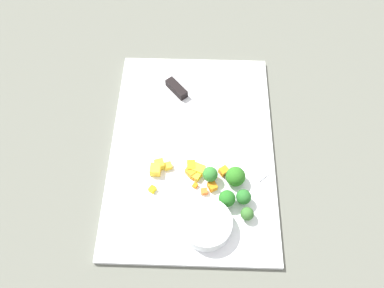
# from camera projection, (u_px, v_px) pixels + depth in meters

# --- Properties ---
(ground_plane) EXTENTS (4.00, 4.00, 0.00)m
(ground_plane) POSITION_uv_depth(u_px,v_px,m) (192.00, 149.00, 0.87)
(ground_plane) COLOR #626559
(cutting_board) EXTENTS (0.51, 0.35, 0.01)m
(cutting_board) POSITION_uv_depth(u_px,v_px,m) (192.00, 148.00, 0.86)
(cutting_board) COLOR white
(cutting_board) RESTS_ON ground_plane
(prep_bowl) EXTENTS (0.10, 0.10, 0.03)m
(prep_bowl) POSITION_uv_depth(u_px,v_px,m) (206.00, 224.00, 0.75)
(prep_bowl) COLOR white
(prep_bowl) RESTS_ON cutting_board
(chef_knife) EXTENTS (0.27, 0.23, 0.02)m
(chef_knife) POSITION_uv_depth(u_px,v_px,m) (197.00, 110.00, 0.90)
(chef_knife) COLOR silver
(chef_knife) RESTS_ON cutting_board
(carrot_dice_0) EXTENTS (0.01, 0.01, 0.01)m
(carrot_dice_0) POSITION_uv_depth(u_px,v_px,m) (212.00, 179.00, 0.81)
(carrot_dice_0) COLOR orange
(carrot_dice_0) RESTS_ON cutting_board
(carrot_dice_1) EXTENTS (0.02, 0.01, 0.01)m
(carrot_dice_1) POSITION_uv_depth(u_px,v_px,m) (196.00, 176.00, 0.81)
(carrot_dice_1) COLOR orange
(carrot_dice_1) RESTS_ON cutting_board
(carrot_dice_2) EXTENTS (0.02, 0.02, 0.02)m
(carrot_dice_2) POSITION_uv_depth(u_px,v_px,m) (212.00, 186.00, 0.80)
(carrot_dice_2) COLOR orange
(carrot_dice_2) RESTS_ON cutting_board
(carrot_dice_3) EXTENTS (0.03, 0.03, 0.02)m
(carrot_dice_3) POSITION_uv_depth(u_px,v_px,m) (190.00, 172.00, 0.82)
(carrot_dice_3) COLOR orange
(carrot_dice_3) RESTS_ON cutting_board
(carrot_dice_4) EXTENTS (0.01, 0.01, 0.01)m
(carrot_dice_4) POSITION_uv_depth(u_px,v_px,m) (195.00, 185.00, 0.80)
(carrot_dice_4) COLOR orange
(carrot_dice_4) RESTS_ON cutting_board
(carrot_dice_5) EXTENTS (0.02, 0.02, 0.01)m
(carrot_dice_5) POSITION_uv_depth(u_px,v_px,m) (193.00, 168.00, 0.82)
(carrot_dice_5) COLOR orange
(carrot_dice_5) RESTS_ON cutting_board
(carrot_dice_6) EXTENTS (0.01, 0.01, 0.01)m
(carrot_dice_6) POSITION_uv_depth(u_px,v_px,m) (204.00, 191.00, 0.80)
(carrot_dice_6) COLOR orange
(carrot_dice_6) RESTS_ON cutting_board
(carrot_dice_7) EXTENTS (0.02, 0.02, 0.01)m
(carrot_dice_7) POSITION_uv_depth(u_px,v_px,m) (224.00, 171.00, 0.82)
(carrot_dice_7) COLOR orange
(carrot_dice_7) RESTS_ON cutting_board
(pepper_dice_0) EXTENTS (0.03, 0.02, 0.01)m
(pepper_dice_0) POSITION_uv_depth(u_px,v_px,m) (197.00, 176.00, 0.81)
(pepper_dice_0) COLOR yellow
(pepper_dice_0) RESTS_ON cutting_board
(pepper_dice_1) EXTENTS (0.02, 0.02, 0.02)m
(pepper_dice_1) POSITION_uv_depth(u_px,v_px,m) (155.00, 170.00, 0.82)
(pepper_dice_1) COLOR yellow
(pepper_dice_1) RESTS_ON cutting_board
(pepper_dice_2) EXTENTS (0.03, 0.03, 0.02)m
(pepper_dice_2) POSITION_uv_depth(u_px,v_px,m) (199.00, 169.00, 0.82)
(pepper_dice_2) COLOR yellow
(pepper_dice_2) RESTS_ON cutting_board
(pepper_dice_3) EXTENTS (0.02, 0.02, 0.02)m
(pepper_dice_3) POSITION_uv_depth(u_px,v_px,m) (190.00, 166.00, 0.82)
(pepper_dice_3) COLOR yellow
(pepper_dice_3) RESTS_ON cutting_board
(pepper_dice_4) EXTENTS (0.02, 0.02, 0.02)m
(pepper_dice_4) POSITION_uv_depth(u_px,v_px,m) (159.00, 165.00, 0.82)
(pepper_dice_4) COLOR yellow
(pepper_dice_4) RESTS_ON cutting_board
(pepper_dice_5) EXTENTS (0.02, 0.02, 0.01)m
(pepper_dice_5) POSITION_uv_depth(u_px,v_px,m) (152.00, 189.00, 0.80)
(pepper_dice_5) COLOR yellow
(pepper_dice_5) RESTS_ON cutting_board
(pepper_dice_6) EXTENTS (0.02, 0.02, 0.01)m
(pepper_dice_6) POSITION_uv_depth(u_px,v_px,m) (168.00, 166.00, 0.83)
(pepper_dice_6) COLOR yellow
(pepper_dice_6) RESTS_ON cutting_board
(broccoli_floret_0) EXTENTS (0.03, 0.03, 0.03)m
(broccoli_floret_0) POSITION_uv_depth(u_px,v_px,m) (247.00, 214.00, 0.76)
(broccoli_floret_0) COLOR #94B96C
(broccoli_floret_0) RESTS_ON cutting_board
(broccoli_floret_1) EXTENTS (0.03, 0.03, 0.04)m
(broccoli_floret_1) POSITION_uv_depth(u_px,v_px,m) (210.00, 174.00, 0.80)
(broccoli_floret_1) COLOR #8BAE56
(broccoli_floret_1) RESTS_ON cutting_board
(broccoli_floret_2) EXTENTS (0.04, 0.04, 0.04)m
(broccoli_floret_2) POSITION_uv_depth(u_px,v_px,m) (235.00, 177.00, 0.80)
(broccoli_floret_2) COLOR #92AE5D
(broccoli_floret_2) RESTS_ON cutting_board
(broccoli_floret_3) EXTENTS (0.03, 0.03, 0.04)m
(broccoli_floret_3) POSITION_uv_depth(u_px,v_px,m) (244.00, 197.00, 0.77)
(broccoli_floret_3) COLOR #96B55F
(broccoli_floret_3) RESTS_ON cutting_board
(broccoli_floret_4) EXTENTS (0.03, 0.03, 0.04)m
(broccoli_floret_4) POSITION_uv_depth(u_px,v_px,m) (227.00, 199.00, 0.77)
(broccoli_floret_4) COLOR #8AB265
(broccoli_floret_4) RESTS_ON cutting_board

